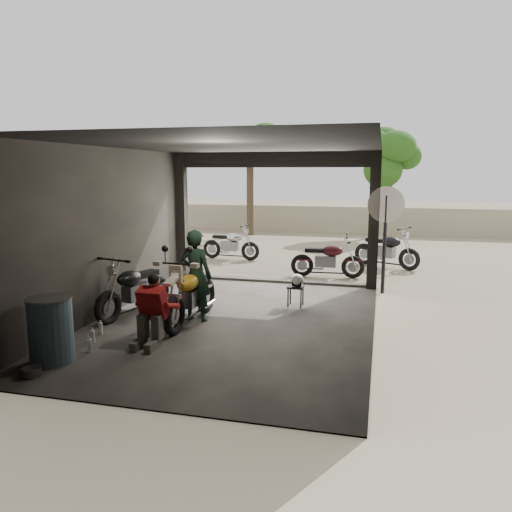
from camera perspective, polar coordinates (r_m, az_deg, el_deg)
The scene contains 16 objects.
ground at distance 9.23m, azimuth -2.55°, elevation -7.68°, with size 80.00×80.00×0.00m, color #7A6D56.
garage at distance 9.45m, azimuth -1.65°, elevation 0.70°, with size 7.00×7.13×3.20m.
boundary_wall at distance 22.68m, azimuth 7.67°, elevation 4.14°, with size 18.00×0.30×1.20m, color gray.
tree_left at distance 21.69m, azimuth -0.69°, elevation 12.93°, with size 2.20×2.20×5.60m.
tree_right at distance 22.45m, azimuth 15.11°, elevation 11.41°, with size 2.20×2.20×5.00m.
main_bike at distance 9.12m, azimuth -7.45°, elevation -3.90°, with size 0.77×1.87×1.25m, color beige, non-canonical shape.
left_bike at distance 9.85m, azimuth -13.74°, elevation -3.25°, with size 0.72×1.76×1.19m, color black, non-canonical shape.
outside_bike_a at distance 15.69m, azimuth -2.91°, elevation 1.62°, with size 0.68×1.65×1.12m, color black, non-canonical shape.
outside_bike_b at distance 13.12m, azimuth 8.17°, elevation -0.04°, with size 0.68×1.66×1.12m, color #370D12, non-canonical shape.
outside_bike_c at distance 14.81m, azimuth 14.69°, elevation 1.01°, with size 0.73×1.78×1.21m, color black, non-canonical shape.
rider at distance 9.21m, azimuth -6.88°, elevation -2.26°, with size 0.63×0.41×1.72m, color black.
mechanic at distance 8.06m, azimuth -12.05°, elevation -6.37°, with size 0.56×0.76×1.11m, color maroon, non-canonical shape.
stool at distance 10.23m, azimuth 4.55°, elevation -3.82°, with size 0.32×0.32×0.44m.
helmet at distance 10.18m, azimuth 4.75°, elevation -2.76°, with size 0.26×0.27×0.25m, color silver.
oil_drum at distance 7.83m, azimuth -22.40°, elevation -7.93°, with size 0.62×0.62×0.97m, color #3A5161.
sign_post at distance 11.51m, azimuth 14.57°, elevation 3.81°, with size 0.81×0.08×2.42m.
Camera 1 is at (2.55, -8.43, 2.75)m, focal length 35.00 mm.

